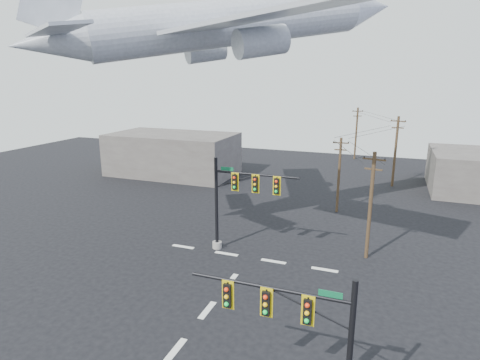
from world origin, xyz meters
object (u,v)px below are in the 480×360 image
at_px(airliner, 232,24).
at_px(utility_pole_b, 339,174).
at_px(utility_pole_a, 370,204).
at_px(utility_pole_d, 356,132).
at_px(utility_pole_c, 395,150).
at_px(signal_mast_near, 306,339).
at_px(signal_mast_far, 236,201).

bearing_deg(airliner, utility_pole_b, 9.50).
distance_m(utility_pole_a, utility_pole_d, 40.85).
bearing_deg(utility_pole_a, utility_pole_c, 98.22).
height_order(utility_pole_c, airliner, airliner).
distance_m(utility_pole_a, utility_pole_c, 23.81).
bearing_deg(utility_pole_a, utility_pole_d, 108.94).
height_order(signal_mast_near, utility_pole_a, utility_pole_a).
relative_size(signal_mast_near, utility_pole_b, 0.89).
bearing_deg(airliner, utility_pole_c, 16.07).
bearing_deg(utility_pole_b, utility_pole_c, 64.35).
bearing_deg(signal_mast_far, airliner, 116.47).
bearing_deg(airliner, utility_pole_d, 35.37).
relative_size(signal_mast_near, signal_mast_far, 0.91).
xyz_separation_m(utility_pole_b, utility_pole_c, (5.52, 13.13, 0.62)).
bearing_deg(signal_mast_near, utility_pole_a, 84.92).
height_order(signal_mast_near, utility_pole_c, utility_pole_c).
distance_m(utility_pole_b, utility_pole_c, 14.26).
bearing_deg(signal_mast_near, airliner, 120.14).
distance_m(signal_mast_far, airliner, 13.91).
bearing_deg(signal_mast_far, signal_mast_near, -59.30).
relative_size(signal_mast_near, airliner, 0.27).
height_order(utility_pole_b, airliner, airliner).
bearing_deg(utility_pole_b, utility_pole_d, 88.67).
height_order(utility_pole_a, utility_pole_b, utility_pole_a).
distance_m(signal_mast_near, utility_pole_c, 41.12).
distance_m(utility_pole_c, airliner, 30.42).
relative_size(utility_pole_a, airliner, 0.33).
xyz_separation_m(signal_mast_far, utility_pole_c, (12.08, 26.30, 0.41)).
bearing_deg(utility_pole_c, utility_pole_b, -102.90).
height_order(signal_mast_near, airliner, airliner).
bearing_deg(utility_pole_c, utility_pole_d, 120.41).
distance_m(utility_pole_a, airliner, 17.73).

